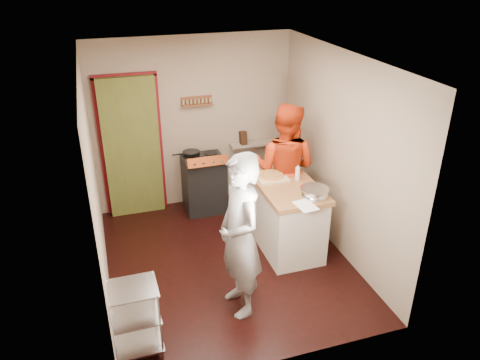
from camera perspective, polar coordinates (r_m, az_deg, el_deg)
name	(u,v)px	position (r m, az deg, el deg)	size (l,w,h in m)	color
floor	(227,260)	(6.19, -1.54, -9.76)	(3.50, 3.50, 0.00)	black
back_wall	(152,138)	(7.10, -10.70, 5.07)	(3.00, 0.44, 2.60)	gray
left_wall	(95,187)	(5.36, -17.29, -0.87)	(0.04, 3.50, 2.60)	gray
right_wall	(339,155)	(6.08, 12.03, 3.00)	(0.04, 3.50, 2.60)	gray
ceiling	(225,58)	(5.12, -1.90, 14.65)	(3.00, 3.50, 0.02)	white
stove	(204,183)	(7.16, -4.41, -0.35)	(0.60, 0.63, 1.00)	black
wire_shelving	(135,317)	(4.83, -12.69, -15.96)	(0.48, 0.40, 0.80)	silver
island	(286,214)	(6.24, 5.62, -4.13)	(0.74, 1.38, 1.25)	beige
person_stripe	(240,237)	(4.94, 0.00, -6.93)	(0.68, 0.45, 1.87)	#B5B6BA
person_red	(284,168)	(6.49, 5.43, 1.43)	(0.90, 0.70, 1.86)	red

